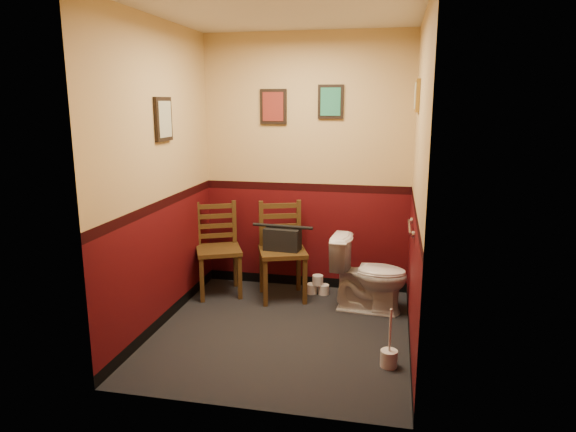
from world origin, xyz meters
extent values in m
cube|color=black|center=(0.00, 0.00, 0.00)|extent=(2.20, 2.40, 0.00)
cube|color=silver|center=(0.00, 0.00, 2.70)|extent=(2.20, 2.40, 0.00)
cube|color=#490A0D|center=(0.00, 1.20, 1.35)|extent=(2.20, 0.00, 2.70)
cube|color=#490A0D|center=(0.00, -1.20, 1.35)|extent=(2.20, 0.00, 2.70)
cube|color=#490A0D|center=(-1.10, 0.00, 1.35)|extent=(0.00, 2.40, 2.70)
cube|color=#490A0D|center=(1.10, 0.00, 1.35)|extent=(0.00, 2.40, 2.70)
cylinder|color=silver|center=(1.07, 0.25, 0.95)|extent=(0.03, 0.50, 0.03)
cylinder|color=silver|center=(1.09, 0.00, 0.95)|extent=(0.02, 0.06, 0.06)
cylinder|color=silver|center=(1.09, 0.50, 0.95)|extent=(0.02, 0.06, 0.06)
cube|color=black|center=(-0.35, 1.18, 1.95)|extent=(0.28, 0.03, 0.36)
cube|color=maroon|center=(-0.35, 1.17, 1.95)|extent=(0.22, 0.01, 0.30)
cube|color=black|center=(0.25, 1.18, 2.00)|extent=(0.26, 0.03, 0.34)
cube|color=#288060|center=(0.25, 1.17, 2.00)|extent=(0.20, 0.01, 0.28)
cube|color=black|center=(-1.08, 0.10, 1.85)|extent=(0.03, 0.30, 0.38)
cube|color=#AFAC89|center=(-1.07, 0.10, 1.85)|extent=(0.01, 0.24, 0.31)
cube|color=olive|center=(1.08, 0.60, 2.05)|extent=(0.03, 0.34, 0.28)
cube|color=#AFAC89|center=(1.07, 0.60, 2.05)|extent=(0.01, 0.28, 0.22)
imported|color=white|center=(0.72, 0.65, 0.36)|extent=(0.77, 0.48, 0.73)
cylinder|color=silver|center=(0.94, -0.43, 0.07)|extent=(0.13, 0.13, 0.13)
cylinder|color=silver|center=(0.94, -0.43, 0.29)|extent=(0.02, 0.02, 0.37)
cube|color=#462F15|center=(-0.85, 0.77, 0.48)|extent=(0.60, 0.60, 0.04)
cube|color=#462F15|center=(-0.95, 0.51, 0.24)|extent=(0.06, 0.06, 0.48)
cube|color=#462F15|center=(-1.11, 0.86, 0.24)|extent=(0.06, 0.06, 0.48)
cube|color=#462F15|center=(-0.59, 0.67, 0.24)|extent=(0.06, 0.06, 0.48)
cube|color=#462F15|center=(-0.75, 1.02, 0.24)|extent=(0.06, 0.06, 0.48)
cube|color=#462F15|center=(-1.11, 0.87, 0.72)|extent=(0.05, 0.05, 0.48)
cube|color=#462F15|center=(-0.76, 1.03, 0.72)|extent=(0.05, 0.05, 0.48)
cube|color=#462F15|center=(-0.93, 0.95, 0.59)|extent=(0.34, 0.17, 0.05)
cube|color=#462F15|center=(-0.93, 0.95, 0.70)|extent=(0.34, 0.17, 0.05)
cube|color=#462F15|center=(-0.93, 0.95, 0.80)|extent=(0.34, 0.17, 0.05)
cube|color=#462F15|center=(-0.93, 0.95, 0.91)|extent=(0.34, 0.17, 0.05)
cube|color=#462F15|center=(-0.17, 0.79, 0.50)|extent=(0.59, 0.59, 0.04)
cube|color=#462F15|center=(-0.29, 0.54, 0.25)|extent=(0.06, 0.06, 0.50)
cube|color=#462F15|center=(-0.42, 0.91, 0.25)|extent=(0.06, 0.06, 0.50)
cube|color=#462F15|center=(0.08, 0.67, 0.25)|extent=(0.06, 0.06, 0.50)
cube|color=#462F15|center=(-0.05, 1.05, 0.25)|extent=(0.06, 0.06, 0.50)
cube|color=#462F15|center=(-0.43, 0.92, 0.75)|extent=(0.05, 0.05, 0.50)
cube|color=#462F15|center=(-0.05, 1.05, 0.75)|extent=(0.05, 0.05, 0.50)
cube|color=#462F15|center=(-0.24, 0.99, 0.61)|extent=(0.36, 0.15, 0.05)
cube|color=#462F15|center=(-0.24, 0.99, 0.72)|extent=(0.36, 0.15, 0.05)
cube|color=#462F15|center=(-0.24, 0.99, 0.83)|extent=(0.36, 0.15, 0.05)
cube|color=#462F15|center=(-0.24, 0.99, 0.94)|extent=(0.36, 0.15, 0.05)
cube|color=black|center=(-0.17, 0.79, 0.63)|extent=(0.37, 0.21, 0.23)
cylinder|color=black|center=(-0.17, 0.79, 0.77)|extent=(0.32, 0.06, 0.03)
cylinder|color=silver|center=(0.11, 0.98, 0.05)|extent=(0.11, 0.11, 0.10)
cylinder|color=silver|center=(0.23, 0.98, 0.05)|extent=(0.11, 0.11, 0.10)
cylinder|color=silver|center=(0.17, 0.97, 0.16)|extent=(0.11, 0.11, 0.10)
camera|label=1|loc=(0.91, -4.13, 2.00)|focal=32.00mm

